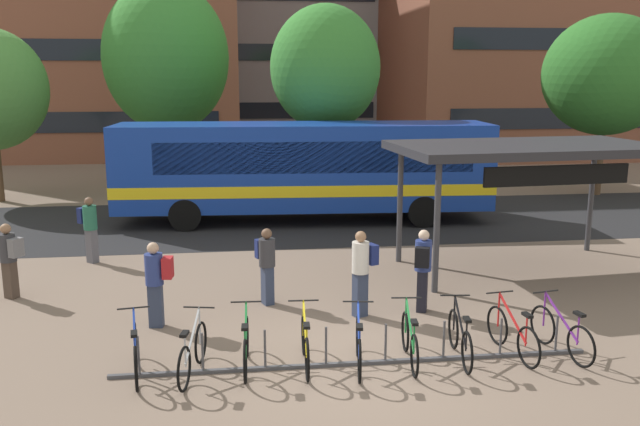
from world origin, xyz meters
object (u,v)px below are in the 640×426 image
object	(u,v)px
parked_bicycle_yellow_3	(305,345)
street_tree_2	(166,57)
commuter_navy_pack_4	(266,260)
parked_bicycle_red_7	(512,334)
commuter_navy_pack_1	(362,267)
parked_bicycle_silver_1	(193,353)
commuter_navy_pack_5	(90,225)
parked_bicycle_blue_0	(136,354)
parked_bicycle_green_5	(410,341)
city_bus	(302,168)
commuter_grey_pack_0	(9,256)
transit_shelter	(527,152)
commuter_red_pack_3	(156,279)
street_tree_3	(325,68)
parked_bicycle_green_2	(246,346)
parked_bicycle_blue_4	(359,346)
parked_bicycle_black_6	(460,339)
street_tree_0	(606,75)
commuter_black_pack_2	(423,265)
parked_bicycle_purple_8	(561,333)

from	to	relation	value
parked_bicycle_yellow_3	street_tree_2	distance (m)	19.38
commuter_navy_pack_4	parked_bicycle_red_7	bearing A→B (deg)	31.68
commuter_navy_pack_1	parked_bicycle_silver_1	bearing A→B (deg)	12.18
parked_bicycle_silver_1	commuter_navy_pack_4	world-z (taller)	commuter_navy_pack_4
street_tree_2	commuter_navy_pack_5	bearing A→B (deg)	-95.09
parked_bicycle_blue_0	street_tree_2	xyz separation A→B (m)	(-1.06, 18.33, 5.04)
parked_bicycle_green_5	city_bus	bearing A→B (deg)	9.67
commuter_navy_pack_4	parked_bicycle_silver_1	bearing A→B (deg)	-42.30
commuter_grey_pack_0	commuter_navy_pack_5	world-z (taller)	commuter_navy_pack_5
parked_bicycle_blue_0	transit_shelter	distance (m)	10.22
parked_bicycle_green_5	commuter_red_pack_3	size ratio (longest dim) A/B	1.03
commuter_navy_pack_5	street_tree_3	world-z (taller)	street_tree_3
parked_bicycle_red_7	commuter_navy_pack_5	world-z (taller)	commuter_navy_pack_5
parked_bicycle_green_2	commuter_grey_pack_0	distance (m)	6.50
parked_bicycle_blue_4	parked_bicycle_black_6	xyz separation A→B (m)	(1.76, 0.10, 0.00)
city_bus	street_tree_0	world-z (taller)	street_tree_0
parked_bicycle_yellow_3	street_tree_3	bearing A→B (deg)	-6.36
parked_bicycle_blue_4	parked_bicycle_red_7	distance (m)	2.72
parked_bicycle_yellow_3	transit_shelter	distance (m)	8.07
parked_bicycle_silver_1	street_tree_2	world-z (taller)	street_tree_2
parked_bicycle_black_6	parked_bicycle_blue_4	bearing A→B (deg)	99.35
street_tree_2	street_tree_3	world-z (taller)	street_tree_2
parked_bicycle_blue_0	commuter_grey_pack_0	bearing A→B (deg)	28.65
commuter_black_pack_2	commuter_navy_pack_5	world-z (taller)	commuter_navy_pack_5
parked_bicycle_blue_0	commuter_navy_pack_1	bearing A→B (deg)	-69.79
commuter_navy_pack_5	commuter_grey_pack_0	bearing A→B (deg)	-70.40
parked_bicycle_green_2	parked_bicycle_black_6	bearing A→B (deg)	-89.34
parked_bicycle_blue_0	street_tree_0	bearing A→B (deg)	-56.19
street_tree_3	parked_bicycle_red_7	bearing A→B (deg)	-84.63
parked_bicycle_purple_8	parked_bicycle_yellow_3	bearing A→B (deg)	78.33
commuter_black_pack_2	street_tree_2	world-z (taller)	street_tree_2
transit_shelter	parked_bicycle_yellow_3	bearing A→B (deg)	-144.58
parked_bicycle_green_5	parked_bicycle_silver_1	bearing A→B (deg)	96.67
parked_bicycle_silver_1	commuter_navy_pack_1	distance (m)	3.99
city_bus	commuter_navy_pack_1	size ratio (longest dim) A/B	6.94
commuter_grey_pack_0	parked_bicycle_blue_4	bearing A→B (deg)	179.77
city_bus	parked_bicycle_silver_1	xyz separation A→B (m)	(-2.89, -11.23, -1.39)
parked_bicycle_yellow_3	street_tree_3	distance (m)	15.04
parked_bicycle_red_7	transit_shelter	xyz separation A→B (m)	(2.30, 4.91, 2.54)
city_bus	transit_shelter	distance (m)	7.93
parked_bicycle_yellow_3	commuter_grey_pack_0	xyz separation A→B (m)	(-5.92, 4.24, 0.56)
parked_bicycle_silver_1	parked_bicycle_green_2	xyz separation A→B (m)	(0.85, 0.17, 0.00)
street_tree_3	parked_bicycle_green_5	bearing A→B (deg)	-92.01
parked_bicycle_yellow_3	parked_bicycle_blue_4	bearing A→B (deg)	-98.16
parked_bicycle_blue_0	commuter_grey_pack_0	distance (m)	5.34
parked_bicycle_blue_0	parked_bicycle_purple_8	xyz separation A→B (m)	(7.15, -0.06, 0.00)
city_bus	parked_bicycle_black_6	distance (m)	11.37
parked_bicycle_green_2	parked_bicycle_green_5	world-z (taller)	same
commuter_grey_pack_0	commuter_navy_pack_4	xyz separation A→B (m)	(5.44, -1.05, -0.01)
commuter_navy_pack_4	street_tree_0	distance (m)	18.27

